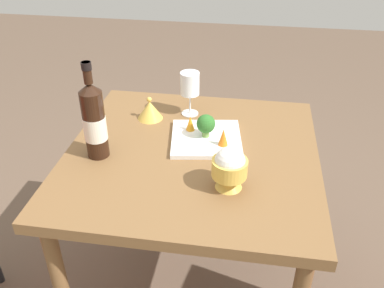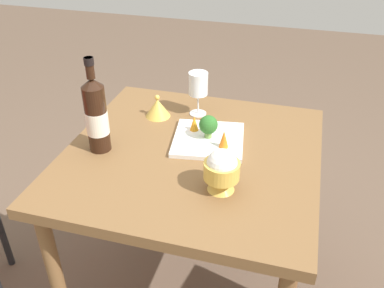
% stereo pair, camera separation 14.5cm
% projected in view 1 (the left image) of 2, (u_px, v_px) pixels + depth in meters
% --- Properties ---
extents(ground_plane, '(8.00, 8.00, 0.00)m').
position_uv_depth(ground_plane, '(192.00, 287.00, 1.86)').
color(ground_plane, brown).
extents(dining_table, '(0.88, 0.88, 0.73)m').
position_uv_depth(dining_table, '(192.00, 171.00, 1.51)').
color(dining_table, brown).
rests_on(dining_table, ground_plane).
extents(wine_bottle, '(0.08, 0.08, 0.34)m').
position_uv_depth(wine_bottle, '(94.00, 121.00, 1.37)').
color(wine_bottle, black).
rests_on(wine_bottle, dining_table).
extents(wine_glass, '(0.08, 0.08, 0.18)m').
position_uv_depth(wine_glass, '(190.00, 85.00, 1.63)').
color(wine_glass, white).
rests_on(wine_glass, dining_table).
extents(rice_bowl, '(0.11, 0.11, 0.14)m').
position_uv_depth(rice_bowl, '(230.00, 167.00, 1.26)').
color(rice_bowl, gold).
rests_on(rice_bowl, dining_table).
extents(rice_bowl_lid, '(0.10, 0.10, 0.09)m').
position_uv_depth(rice_bowl_lid, '(150.00, 110.00, 1.65)').
color(rice_bowl_lid, gold).
rests_on(rice_bowl_lid, dining_table).
extents(serving_plate, '(0.28, 0.28, 0.02)m').
position_uv_depth(serving_plate, '(206.00, 139.00, 1.52)').
color(serving_plate, white).
rests_on(serving_plate, dining_table).
extents(broccoli_floret, '(0.07, 0.07, 0.09)m').
position_uv_depth(broccoli_floret, '(206.00, 124.00, 1.49)').
color(broccoli_floret, '#729E4C').
rests_on(broccoli_floret, serving_plate).
extents(carrot_garnish_left, '(0.03, 0.03, 0.06)m').
position_uv_depth(carrot_garnish_left, '(190.00, 123.00, 1.54)').
color(carrot_garnish_left, orange).
rests_on(carrot_garnish_left, serving_plate).
extents(carrot_garnish_right, '(0.03, 0.03, 0.06)m').
position_uv_depth(carrot_garnish_right, '(223.00, 137.00, 1.45)').
color(carrot_garnish_right, orange).
rests_on(carrot_garnish_right, serving_plate).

